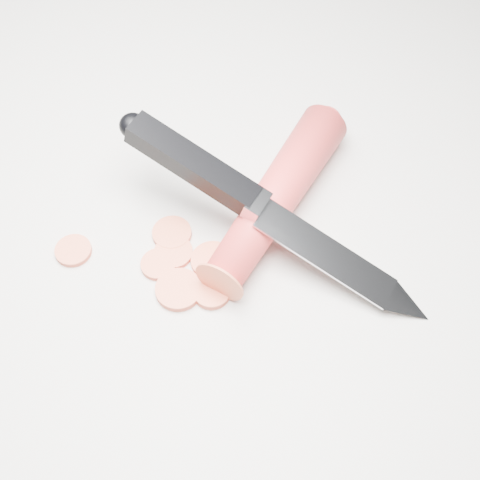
# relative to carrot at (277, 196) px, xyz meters

# --- Properties ---
(ground) EXTENTS (2.40, 2.40, 0.00)m
(ground) POSITION_rel_carrot_xyz_m (-0.06, -0.04, -0.02)
(ground) COLOR beige
(ground) RESTS_ON ground
(carrot) EXTENTS (0.09, 0.20, 0.04)m
(carrot) POSITION_rel_carrot_xyz_m (0.00, 0.00, 0.00)
(carrot) COLOR red
(carrot) RESTS_ON ground
(carrot_slice_0) EXTENTS (0.03, 0.03, 0.01)m
(carrot_slice_0) POSITION_rel_carrot_xyz_m (-0.16, -0.09, -0.02)
(carrot_slice_0) COLOR #E45C39
(carrot_slice_0) RESTS_ON ground
(carrot_slice_1) EXTENTS (0.03, 0.03, 0.01)m
(carrot_slice_1) POSITION_rel_carrot_xyz_m (-0.08, -0.07, -0.02)
(carrot_slice_1) COLOR #E45C39
(carrot_slice_1) RESTS_ON ground
(carrot_slice_2) EXTENTS (0.03, 0.03, 0.01)m
(carrot_slice_2) POSITION_rel_carrot_xyz_m (-0.08, -0.05, -0.02)
(carrot_slice_2) COLOR #E45C39
(carrot_slice_2) RESTS_ON ground
(carrot_slice_3) EXTENTS (0.03, 0.03, 0.01)m
(carrot_slice_3) POSITION_rel_carrot_xyz_m (-0.03, -0.10, -0.02)
(carrot_slice_3) COLOR #E45C39
(carrot_slice_3) RESTS_ON ground
(carrot_slice_4) EXTENTS (0.04, 0.04, 0.01)m
(carrot_slice_4) POSITION_rel_carrot_xyz_m (-0.04, -0.07, -0.02)
(carrot_slice_4) COLOR #E45C39
(carrot_slice_4) RESTS_ON ground
(carrot_slice_5) EXTENTS (0.04, 0.04, 0.01)m
(carrot_slice_5) POSITION_rel_carrot_xyz_m (-0.06, -0.10, -0.02)
(carrot_slice_5) COLOR #E45C39
(carrot_slice_5) RESTS_ON ground
(carrot_slice_6) EXTENTS (0.03, 0.03, 0.01)m
(carrot_slice_6) POSITION_rel_carrot_xyz_m (-0.08, -0.08, -0.02)
(carrot_slice_6) COLOR #E45C39
(carrot_slice_6) RESTS_ON ground
(kitchen_knife) EXTENTS (0.30, 0.10, 0.09)m
(kitchen_knife) POSITION_rel_carrot_xyz_m (0.01, -0.03, 0.02)
(kitchen_knife) COLOR silver
(kitchen_knife) RESTS_ON ground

